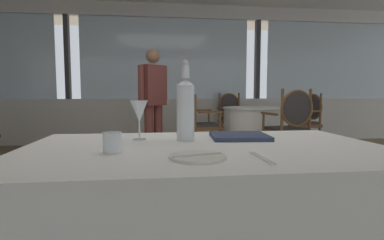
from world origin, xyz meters
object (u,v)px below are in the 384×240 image
at_px(water_tumbler, 112,142).
at_px(menu_book, 239,136).
at_px(diner_person_0, 153,97).
at_px(dining_chair_0_3, 199,120).
at_px(wine_glass, 139,112).
at_px(dining_chair_0_0, 291,122).
at_px(water_bottle, 186,108).
at_px(dining_chair_0_2, 231,114).
at_px(dining_chair_0_1, 306,117).
at_px(side_plate, 197,157).

relative_size(water_tumbler, menu_book, 0.28).
bearing_deg(diner_person_0, dining_chair_0_3, -133.24).
distance_m(wine_glass, dining_chair_0_0, 2.87).
distance_m(water_bottle, dining_chair_0_3, 3.11).
bearing_deg(diner_person_0, dining_chair_0_0, -155.96).
relative_size(water_bottle, dining_chair_0_2, 0.39).
xyz_separation_m(wine_glass, dining_chair_0_1, (2.59, 3.31, -0.31)).
xyz_separation_m(side_plate, dining_chair_0_1, (2.37, 3.75, -0.19)).
xyz_separation_m(side_plate, water_tumbler, (-0.30, 0.15, 0.03)).
bearing_deg(wine_glass, water_tumbler, -106.42).
height_order(menu_book, dining_chair_0_3, dining_chair_0_3).
height_order(side_plate, water_tumbler, water_tumbler).
relative_size(water_tumbler, dining_chair_0_3, 0.08).
height_order(wine_glass, water_tumbler, wine_glass).
bearing_deg(dining_chair_0_0, diner_person_0, 55.93).
bearing_deg(dining_chair_0_1, dining_chair_0_3, 0.00).
bearing_deg(water_tumbler, diner_person_0, 87.72).
height_order(wine_glass, dining_chair_0_3, dining_chair_0_3).
distance_m(side_plate, water_tumbler, 0.34).
bearing_deg(side_plate, menu_book, 58.16).
relative_size(side_plate, dining_chair_0_1, 0.20).
bearing_deg(water_bottle, diner_person_0, 93.16).
relative_size(wine_glass, dining_chair_0_3, 0.20).
xyz_separation_m(water_tumbler, dining_chair_0_2, (1.59, 4.38, -0.21)).
xyz_separation_m(dining_chair_0_1, dining_chair_0_3, (-1.86, -0.30, -0.00)).
distance_m(side_plate, dining_chair_0_2, 4.72).
relative_size(dining_chair_0_0, dining_chair_0_2, 1.05).
bearing_deg(water_tumbler, dining_chair_0_2, 70.11).
bearing_deg(water_tumbler, wine_glass, 73.58).
bearing_deg(dining_chair_0_3, wine_glass, -112.56).
bearing_deg(water_tumbler, dining_chair_0_0, 53.08).
height_order(water_bottle, diner_person_0, diner_person_0).
xyz_separation_m(wine_glass, dining_chair_0_0, (1.80, 2.22, -0.28)).
relative_size(dining_chair_0_0, diner_person_0, 0.63).
xyz_separation_m(dining_chair_0_0, dining_chair_0_1, (0.78, 1.09, -0.03)).
height_order(water_tumbler, diner_person_0, diner_person_0).
height_order(side_plate, dining_chair_0_2, dining_chair_0_2).
xyz_separation_m(menu_book, dining_chair_0_2, (1.01, 4.10, -0.18)).
height_order(wine_glass, dining_chair_0_2, dining_chair_0_2).
relative_size(water_bottle, dining_chair_0_0, 0.37).
bearing_deg(dining_chair_0_2, dining_chair_0_3, -44.86).
relative_size(menu_book, dining_chair_0_0, 0.27).
relative_size(dining_chair_0_2, dining_chair_0_3, 1.03).
bearing_deg(dining_chair_0_1, diner_person_0, -2.98).
height_order(water_bottle, menu_book, water_bottle).
distance_m(side_plate, diner_person_0, 3.48).
xyz_separation_m(water_bottle, wine_glass, (-0.22, 0.04, -0.02)).
relative_size(dining_chair_0_0, dining_chair_0_1, 1.06).
xyz_separation_m(menu_book, dining_chair_0_3, (0.23, 3.02, -0.19)).
bearing_deg(dining_chair_0_2, dining_chair_0_1, 45.00).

